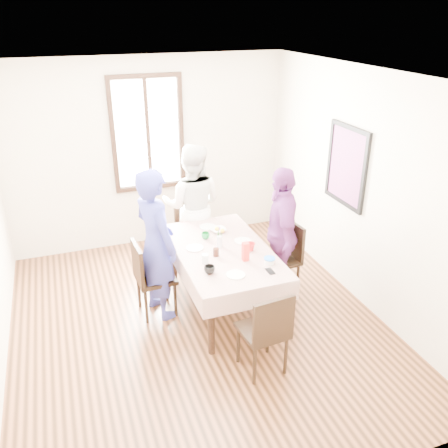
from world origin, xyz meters
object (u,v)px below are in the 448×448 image
Objects in this scene: person_far at (194,207)px; person_right at (279,233)px; dining_table at (223,279)px; person_left at (155,245)px; chair_right at (279,260)px; chair_left at (156,278)px; chair_far at (195,233)px; chair_near at (262,330)px.

person_far is 1.29m from person_right.
dining_table is at bearing 114.00° from person_far.
person_left is 1.48m from person_right.
dining_table is 1.81× the size of chair_right.
dining_table is 0.97× the size of person_far.
person_right is at bearing 82.76° from chair_left.
chair_right is at bearing 3.89° from dining_table.
person_right is (0.74, -1.08, 0.36)m from chair_far.
person_right is at bearing -112.88° from person_left.
chair_right reaches higher than dining_table.
chair_far is 0.56× the size of person_right.
person_left is at bearing -76.02° from person_right.
person_right is (0.74, 0.05, 0.44)m from dining_table.
dining_table is at bearing 87.48° from chair_right.
chair_left and chair_far have the same top height.
dining_table is at bearing 82.70° from chair_far.
chair_near is 1.44m from person_right.
chair_left is 0.56× the size of person_right.
chair_far is 0.52× the size of person_left.
person_far is at bearing 138.33° from chair_left.
person_far is (0.00, 2.24, 0.39)m from chair_near.
chair_left is 1.00× the size of chair_right.
dining_table is at bearing 84.73° from chair_near.
person_left reaches higher than chair_left.
chair_far is (-0.76, 1.08, 0.00)m from chair_right.
chair_far is 0.54× the size of person_far.
chair_far reaches higher than dining_table.
person_left reaches higher than dining_table.
chair_left is at bearing 79.70° from chair_right.
person_far is (0.74, 0.96, -0.03)m from person_left.
chair_far and chair_near have the same top height.
chair_left is 1.28m from person_far.
chair_right is at bearing -112.82° from person_left.
chair_near is at bearing -169.07° from person_left.
chair_left is 1.52m from chair_right.
person_left is at bearing 114.54° from chair_near.
dining_table is at bearing -68.04° from person_right.
person_right is (0.74, 1.18, 0.36)m from chair_near.
chair_near is 0.52× the size of person_left.
person_right is at bearing 117.01° from chair_far.
person_right is (-0.02, 0.00, 0.36)m from chair_right.
dining_table is 0.78m from chair_left.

